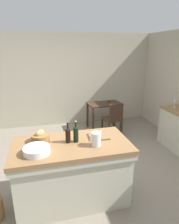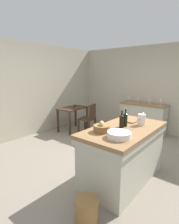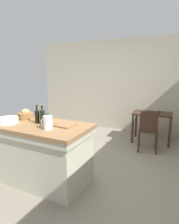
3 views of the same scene
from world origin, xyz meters
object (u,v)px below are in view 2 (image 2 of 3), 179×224
(bread_basket, at_px, (102,128))
(wine_glass_far_left, at_px, (161,101))
(side_cabinet, at_px, (143,118))
(wooden_chair, at_px, (89,118))
(wine_glass_middle, at_px, (138,100))
(wine_bottle_dark, at_px, (125,119))
(island_table, at_px, (124,152))
(cutting_board, at_px, (131,121))
(wine_bottle_amber, at_px, (122,121))
(wicker_hamper, at_px, (87,211))
(pitcher, at_px, (141,119))
(wine_glass_left, at_px, (149,100))
(wine_glass_right, at_px, (129,98))
(writing_desk, at_px, (73,111))
(wash_bowl, at_px, (119,135))

(bread_basket, relative_size, wine_glass_far_left, 1.33)
(side_cabinet, relative_size, wine_glass_far_left, 7.28)
(wooden_chair, bearing_deg, wine_glass_middle, -37.93)
(side_cabinet, relative_size, wine_bottle_dark, 4.46)
(wine_bottle_dark, height_order, wine_glass_middle, wine_bottle_dark)
(side_cabinet, bearing_deg, wooden_chair, 138.03)
(island_table, xyz_separation_m, cutting_board, (0.43, 0.11, 0.44))
(island_table, bearing_deg, wooden_chair, 54.65)
(wine_bottle_amber, relative_size, wicker_hamper, 0.93)
(pitcher, height_order, wine_glass_left, pitcher)
(wooden_chair, distance_m, wine_bottle_dark, 2.32)
(bread_basket, bearing_deg, island_table, -22.58)
(island_table, height_order, wine_glass_right, wine_glass_right)
(island_table, xyz_separation_m, wine_glass_right, (2.57, 1.26, 0.52))
(wine_glass_right, xyz_separation_m, wicker_hamper, (-3.66, -1.37, -0.86))
(wine_glass_far_left, bearing_deg, writing_desk, 119.47)
(wine_glass_middle, relative_size, wine_glass_right, 0.83)
(wine_glass_far_left, bearing_deg, side_cabinet, 90.23)
(side_cabinet, xyz_separation_m, wine_glass_left, (0.02, -0.16, 0.55))
(wine_glass_left, distance_m, wicker_hamper, 3.87)
(wine_bottle_amber, bearing_deg, wooden_chair, 53.30)
(pitcher, height_order, wine_bottle_amber, wine_bottle_amber)
(wine_glass_right, bearing_deg, wine_glass_middle, -91.58)
(wine_glass_middle, bearing_deg, wash_bowl, -159.76)
(cutting_board, height_order, wine_glass_left, wine_glass_left)
(wash_bowl, distance_m, wine_bottle_amber, 0.48)
(bread_basket, bearing_deg, wine_bottle_amber, -18.97)
(island_table, distance_m, writing_desk, 2.85)
(wash_bowl, xyz_separation_m, wine_bottle_dark, (0.53, 0.20, 0.08))
(cutting_board, relative_size, wine_glass_right, 1.57)
(pitcher, relative_size, bread_basket, 0.92)
(side_cabinet, distance_m, pitcher, 2.52)
(bread_basket, bearing_deg, wine_glass_far_left, 2.25)
(side_cabinet, distance_m, wash_bowl, 3.23)
(side_cabinet, distance_m, wine_bottle_dark, 2.69)
(side_cabinet, distance_m, wooden_chair, 1.67)
(island_table, distance_m, cutting_board, 0.62)
(wooden_chair, xyz_separation_m, wine_bottle_dark, (-1.27, -1.86, 0.54))
(writing_desk, xyz_separation_m, bread_basket, (-1.73, -2.36, 0.36))
(wine_glass_far_left, distance_m, wine_glass_middle, 0.66)
(bread_basket, xyz_separation_m, cutting_board, (0.83, -0.06, -0.05))
(pitcher, relative_size, wine_bottle_dark, 0.75)
(bread_basket, xyz_separation_m, wine_glass_middle, (2.97, 0.78, 0.02))
(wooden_chair, xyz_separation_m, wash_bowl, (-1.81, -2.06, 0.46))
(wine_bottle_dark, bearing_deg, wooden_chair, 55.63)
(wine_glass_far_left, height_order, wine_glass_right, wine_glass_far_left)
(bread_basket, height_order, wine_glass_left, bread_basket)
(wash_bowl, distance_m, wine_bottle_dark, 0.57)
(wooden_chair, height_order, wicker_hamper, wooden_chair)
(writing_desk, distance_m, wine_glass_left, 2.33)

